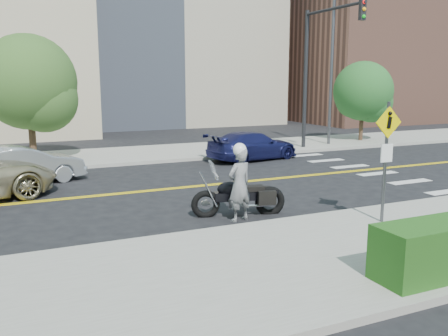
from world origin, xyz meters
TOP-DOWN VIEW (x-y plane):
  - ground_plane at (0.00, 0.00)m, footprint 120.00×120.00m
  - sidewalk_near at (0.00, -7.50)m, footprint 60.00×5.00m
  - sidewalk_far at (0.00, 7.50)m, footprint 60.00×5.00m
  - building_mid at (8.00, 26.00)m, footprint 18.00×14.00m
  - building_right at (26.00, 20.00)m, footprint 14.00×12.00m
  - lamp_post at (12.00, 6.50)m, footprint 0.16×0.16m
  - traffic_light at (10.00, 5.08)m, footprint 0.28×4.50m
  - pedestrian_sign at (4.20, -6.31)m, footprint 0.78×0.08m
  - motorcyclist at (1.17, -4.33)m, footprint 0.81×0.64m
  - motorcycle at (1.39, -3.86)m, footprint 2.62×1.33m
  - parked_car_silver at (-3.91, 2.80)m, footprint 4.45×2.64m
  - parked_car_blue at (6.01, 4.20)m, footprint 4.81×2.67m
  - tree_far_a at (-3.35, 7.33)m, footprint 4.13×4.13m
  - tree_far_b at (14.70, 7.03)m, footprint 3.44×3.44m

SIDE VIEW (x-z plane):
  - ground_plane at x=0.00m, z-range 0.00..0.00m
  - sidewalk_near at x=0.00m, z-range 0.00..0.15m
  - sidewalk_far at x=0.00m, z-range 0.00..0.15m
  - parked_car_blue at x=6.01m, z-range 0.00..1.32m
  - parked_car_silver at x=-3.91m, z-range 0.00..1.38m
  - motorcycle at x=1.39m, z-range 0.00..1.53m
  - motorcyclist at x=1.17m, z-range 0.00..2.07m
  - pedestrian_sign at x=4.20m, z-range 0.46..3.46m
  - tree_far_b at x=14.70m, z-range 0.65..5.41m
  - tree_far_a at x=-3.35m, z-range 0.75..6.39m
  - lamp_post at x=12.00m, z-range 0.15..8.15m
  - traffic_light at x=10.00m, z-range 1.17..8.17m
  - building_right at x=26.00m, z-range 0.00..12.00m
  - building_mid at x=8.00m, z-range 0.00..20.00m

